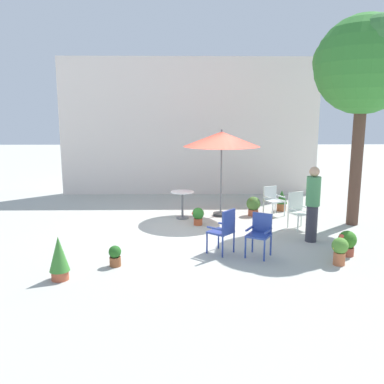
{
  "coord_description": "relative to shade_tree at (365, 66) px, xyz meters",
  "views": [
    {
      "loc": [
        -0.17,
        -10.07,
        2.9
      ],
      "look_at": [
        0.0,
        -0.17,
        1.01
      ],
      "focal_mm": 38.1,
      "sensor_mm": 36.0,
      "label": 1
    }
  ],
  "objects": [
    {
      "name": "potted_plant_1",
      "position": [
        -1.15,
        -2.47,
        -3.82
      ],
      "size": [
        0.39,
        0.38,
        0.53
      ],
      "color": "#9D4734",
      "rests_on": "ground"
    },
    {
      "name": "potted_plant_0",
      "position": [
        -4.18,
        -0.03,
        -3.84
      ],
      "size": [
        0.33,
        0.31,
        0.47
      ],
      "color": "#C1532F",
      "rests_on": "ground"
    },
    {
      "name": "shade_tree",
      "position": [
        0.0,
        0.0,
        0.0
      ],
      "size": [
        2.57,
        2.45,
        5.34
      ],
      "color": "brown",
      "rests_on": "ground"
    },
    {
      "name": "potted_plant_6",
      "position": [
        -1.58,
        1.56,
        -3.76
      ],
      "size": [
        0.34,
        0.34,
        0.64
      ],
      "color": "#9A5530",
      "rests_on": "ground"
    },
    {
      "name": "patio_chair_1",
      "position": [
        -1.97,
        1.03,
        -3.61
      ],
      "size": [
        0.63,
        0.62,
        0.84
      ],
      "color": "silver",
      "rests_on": "ground"
    },
    {
      "name": "villa_facade",
      "position": [
        -4.35,
        4.37,
        -1.66
      ],
      "size": [
        9.31,
        0.3,
        4.9
      ],
      "primitive_type": "cube",
      "color": "silver",
      "rests_on": "ground"
    },
    {
      "name": "potted_plant_5",
      "position": [
        -5.88,
        -3.0,
        -3.89
      ],
      "size": [
        0.24,
        0.24,
        0.41
      ],
      "color": "brown",
      "rests_on": "ground"
    },
    {
      "name": "patio_umbrella_0",
      "position": [
        -3.49,
        0.99,
        -1.9
      ],
      "size": [
        2.17,
        2.17,
        2.49
      ],
      "color": "#2D2D2D",
      "rests_on": "ground"
    },
    {
      "name": "patio_chair_2",
      "position": [
        -2.97,
        -2.44,
        -3.58
      ],
      "size": [
        0.6,
        0.6,
        0.89
      ],
      "color": "#2E489E",
      "rests_on": "ground"
    },
    {
      "name": "ground_plane",
      "position": [
        -4.35,
        -0.46,
        -4.1
      ],
      "size": [
        60.0,
        60.0,
        0.0
      ],
      "primitive_type": "plane",
      "color": "#B1B1A7"
    },
    {
      "name": "patio_chair_0",
      "position": [
        -1.61,
        -0.38,
        -3.58
      ],
      "size": [
        0.61,
        0.59,
        0.94
      ],
      "color": "white",
      "rests_on": "ground"
    },
    {
      "name": "standing_person",
      "position": [
        -1.6,
        -1.5,
        -3.2
      ],
      "size": [
        0.32,
        0.32,
        1.75
      ],
      "color": "#33333D",
      "rests_on": "ground"
    },
    {
      "name": "potted_plant_4",
      "position": [
        -1.51,
        -3.01,
        -3.79
      ],
      "size": [
        0.32,
        0.32,
        0.55
      ],
      "color": "#BD6941",
      "rests_on": "ground"
    },
    {
      "name": "patio_chair_3",
      "position": [
        -3.71,
        -2.31,
        -3.55
      ],
      "size": [
        0.63,
        0.63,
        0.96
      ],
      "color": "#2A3E8E",
      "rests_on": "ground"
    },
    {
      "name": "potted_plant_3",
      "position": [
        -2.54,
        0.97,
        -3.8
      ],
      "size": [
        0.4,
        0.4,
        0.56
      ],
      "color": "#AD5539",
      "rests_on": "ground"
    },
    {
      "name": "potted_plant_2",
      "position": [
        -6.75,
        -3.65,
        -3.69
      ],
      "size": [
        0.36,
        0.36,
        0.8
      ],
      "color": "#B65539",
      "rests_on": "ground"
    },
    {
      "name": "cafe_table_0",
      "position": [
        -4.6,
        0.69,
        -3.57
      ],
      "size": [
        0.66,
        0.66,
        0.77
      ],
      "color": "white",
      "rests_on": "ground"
    }
  ]
}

